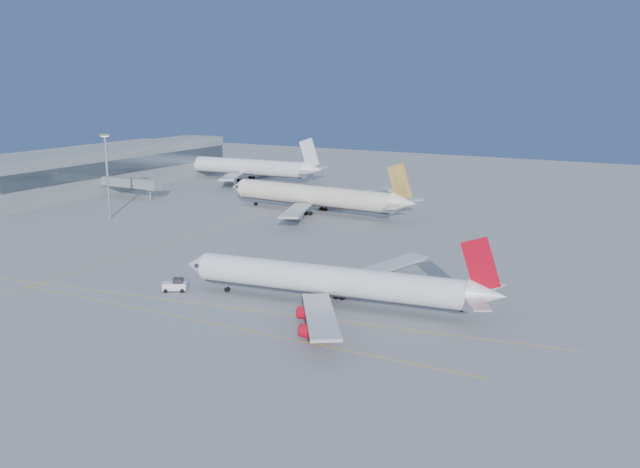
{
  "coord_description": "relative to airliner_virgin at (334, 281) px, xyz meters",
  "views": [
    {
      "loc": [
        72.95,
        -103.48,
        40.03
      ],
      "look_at": [
        2.19,
        26.45,
        7.0
      ],
      "focal_mm": 40.0,
      "sensor_mm": 36.0,
      "label": 1
    }
  ],
  "objects": [
    {
      "name": "light_mast",
      "position": [
        -93.11,
        39.71,
        9.69
      ],
      "size": [
        2.07,
        2.07,
        23.99
      ],
      "color": "gray",
      "rests_on": "ground"
    },
    {
      "name": "pushback_tug",
      "position": [
        -30.48,
        -6.67,
        -3.31
      ],
      "size": [
        4.98,
        4.31,
        2.51
      ],
      "rotation": [
        0.0,
        0.0,
        0.52
      ],
      "color": "white",
      "rests_on": "ground"
    },
    {
      "name": "airliner_virgin",
      "position": [
        0.0,
        0.0,
        0.0
      ],
      "size": [
        60.1,
        53.67,
        14.83
      ],
      "rotation": [
        0.0,
        0.0,
        0.11
      ],
      "color": "white",
      "rests_on": "ground"
    },
    {
      "name": "ground",
      "position": [
        -17.39,
        -3.85,
        -4.47
      ],
      "size": [
        500.0,
        500.0,
        0.0
      ],
      "primitive_type": "plane",
      "color": "slate",
      "rests_on": "ground"
    },
    {
      "name": "taxiway_lines",
      "position": [
        -32.1,
        2.5,
        -4.46
      ],
      "size": [
        118.86,
        140.0,
        0.02
      ],
      "color": "gold",
      "rests_on": "ground"
    },
    {
      "name": "jet_bridge",
      "position": [
        -110.5,
        68.15,
        0.7
      ],
      "size": [
        23.6,
        3.6,
        6.9
      ],
      "color": "gray",
      "rests_on": "ground"
    },
    {
      "name": "airliner_third",
      "position": [
        -100.82,
        120.41,
        0.86
      ],
      "size": [
        65.61,
        60.51,
        17.61
      ],
      "rotation": [
        0.0,
        0.0,
        0.04
      ],
      "color": "white",
      "rests_on": "ground"
    },
    {
      "name": "terminal",
      "position": [
        -132.32,
        81.15,
        3.04
      ],
      "size": [
        18.4,
        110.0,
        15.0
      ],
      "color": "gray",
      "rests_on": "ground"
    },
    {
      "name": "airliner_etihad",
      "position": [
        -44.59,
        74.88,
        0.66
      ],
      "size": [
        64.55,
        59.48,
        16.84
      ],
      "rotation": [
        0.0,
        0.0,
        -0.07
      ],
      "color": "beige",
      "rests_on": "ground"
    }
  ]
}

